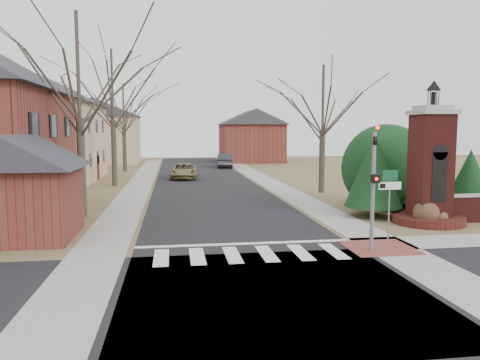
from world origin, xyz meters
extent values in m
plane|color=brown|center=(0.00, 0.00, 0.00)|extent=(120.00, 120.00, 0.00)
cube|color=black|center=(0.00, 22.00, 0.01)|extent=(8.00, 70.00, 0.01)
cube|color=black|center=(0.00, -3.00, 0.01)|extent=(120.00, 8.00, 0.01)
cube|color=silver|center=(0.00, 0.80, 0.01)|extent=(8.00, 2.20, 0.02)
cube|color=silver|center=(0.00, 2.30, 0.01)|extent=(8.00, 0.35, 0.02)
cube|color=gray|center=(5.20, 22.00, 0.01)|extent=(2.00, 60.00, 0.02)
cube|color=gray|center=(-5.20, 22.00, 0.01)|extent=(2.00, 60.00, 0.02)
cube|color=brown|center=(4.80, 1.00, 0.01)|extent=(2.40, 2.40, 0.02)
cylinder|color=slate|center=(4.30, 0.60, 2.10)|extent=(0.14, 0.14, 4.20)
imported|color=black|center=(4.30, 0.60, 4.05)|extent=(0.15, 0.18, 0.90)
sphere|color=#FF0C05|center=(4.30, 0.38, 4.35)|extent=(0.14, 0.14, 0.14)
cube|color=black|center=(4.30, 0.42, 2.60)|extent=(0.28, 0.16, 0.30)
sphere|color=#FF0C05|center=(4.30, 0.33, 2.60)|extent=(0.11, 0.11, 0.11)
cylinder|color=slate|center=(5.60, 2.00, 1.30)|extent=(0.06, 0.06, 2.60)
cube|color=silver|center=(5.60, 1.98, 2.15)|extent=(0.90, 0.03, 0.30)
cube|color=black|center=(5.30, 1.97, 2.15)|extent=(0.22, 0.02, 0.18)
cube|color=#0F4729|center=(5.60, 1.98, 2.55)|extent=(0.60, 0.03, 0.40)
cylinder|color=#501917|center=(9.00, 5.00, 0.18)|extent=(3.20, 3.20, 0.36)
cube|color=#501917|center=(9.00, 5.00, 2.50)|extent=(1.50, 1.50, 5.00)
cube|color=black|center=(9.00, 4.28, 2.20)|extent=(0.70, 0.10, 2.20)
cube|color=gray|center=(9.00, 5.00, 5.05)|extent=(1.70, 1.70, 0.20)
cube|color=gray|center=(9.00, 5.00, 5.25)|extent=(1.30, 1.30, 0.20)
cylinder|color=black|center=(9.00, 5.00, 5.65)|extent=(0.20, 0.20, 0.60)
cone|color=black|center=(9.00, 5.00, 6.25)|extent=(0.64, 0.64, 0.45)
cube|color=beige|center=(-13.50, 27.00, 3.20)|extent=(9.00, 12.00, 6.40)
cube|color=maroon|center=(-8.50, 4.50, 1.40)|extent=(4.00, 4.00, 2.80)
cube|color=beige|center=(-12.00, 48.00, 3.00)|extent=(10.00, 8.00, 6.00)
cube|color=beige|center=(-14.80, 46.40, 6.99)|extent=(0.75, 0.75, 3.08)
cube|color=maroon|center=(8.00, 48.00, 2.50)|extent=(8.00, 8.00, 5.00)
cube|color=maroon|center=(5.76, 46.40, 5.90)|extent=(0.75, 0.75, 2.80)
cylinder|color=#473D33|center=(7.20, 7.00, 0.25)|extent=(0.20, 0.20, 0.50)
cone|color=black|center=(7.20, 7.00, 2.30)|extent=(2.80, 2.80, 3.60)
cylinder|color=#473D33|center=(10.50, 8.20, 0.25)|extent=(0.20, 0.20, 0.50)
cone|color=black|center=(10.50, 8.20, 2.60)|extent=(3.40, 3.40, 4.20)
cylinder|color=#473D33|center=(12.50, 7.20, 0.25)|extent=(0.20, 0.20, 0.50)
cone|color=black|center=(12.50, 7.20, 1.90)|extent=(2.40, 2.40, 2.80)
sphere|color=black|center=(9.00, 9.50, 2.40)|extent=(4.80, 4.80, 4.80)
cylinder|color=#473D33|center=(-7.00, 9.00, 2.42)|extent=(0.40, 0.40, 4.83)
cylinder|color=#473D33|center=(-7.00, 22.00, 2.52)|extent=(0.40, 0.40, 5.04)
cylinder|color=#473D33|center=(-7.50, 35.00, 2.21)|extent=(0.40, 0.40, 4.41)
cylinder|color=#473D33|center=(7.50, 16.00, 2.10)|extent=(0.40, 0.40, 4.20)
imported|color=olive|center=(-1.60, 26.77, 0.68)|extent=(2.56, 5.01, 1.35)
imported|color=#313439|center=(3.40, 38.72, 0.80)|extent=(2.19, 4.99, 1.60)
sphere|color=brown|center=(8.60, 4.51, 0.57)|extent=(1.13, 1.13, 1.13)
sphere|color=brown|center=(9.30, 4.60, 0.42)|extent=(0.83, 0.83, 0.83)
camera|label=1|loc=(-2.57, -14.68, 4.25)|focal=35.00mm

